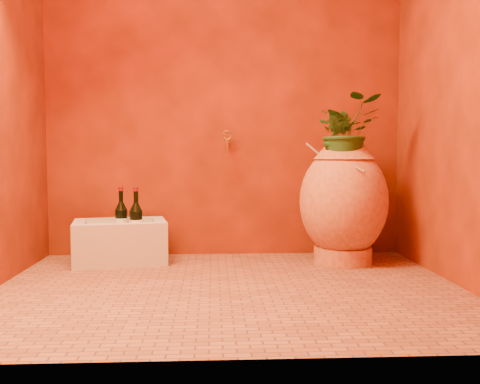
{
  "coord_description": "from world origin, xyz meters",
  "views": [
    {
      "loc": [
        -0.09,
        -2.82,
        0.71
      ],
      "look_at": [
        0.08,
        0.35,
        0.49
      ],
      "focal_mm": 40.0,
      "sensor_mm": 36.0,
      "label": 1
    }
  ],
  "objects": [
    {
      "name": "plant_side",
      "position": [
        0.71,
        0.57,
        0.82
      ],
      "size": [
        0.24,
        0.24,
        0.34
      ],
      "primitive_type": "imported",
      "rotation": [
        0.0,
        0.0,
        -0.78
      ],
      "color": "#1B4819",
      "rests_on": "amphora"
    },
    {
      "name": "floor",
      "position": [
        0.0,
        0.0,
        0.0
      ],
      "size": [
        2.5,
        2.5,
        0.0
      ],
      "primitive_type": "plane",
      "color": "brown",
      "rests_on": "ground"
    },
    {
      "name": "wine_bottle_b",
      "position": [
        -0.58,
        0.65,
        0.28
      ],
      "size": [
        0.09,
        0.09,
        0.35
      ],
      "color": "black",
      "rests_on": "stone_basin"
    },
    {
      "name": "wine_bottle_a",
      "position": [
        -0.58,
        0.68,
        0.27
      ],
      "size": [
        0.08,
        0.08,
        0.32
      ],
      "color": "black",
      "rests_on": "stone_basin"
    },
    {
      "name": "plant_main",
      "position": [
        0.78,
        0.61,
        0.87
      ],
      "size": [
        0.47,
        0.43,
        0.46
      ],
      "primitive_type": "imported",
      "rotation": [
        0.0,
        0.0,
        0.17
      ],
      "color": "#1B4819",
      "rests_on": "amphora"
    },
    {
      "name": "wall_right",
      "position": [
        1.25,
        0.0,
        1.25
      ],
      "size": [
        0.02,
        2.0,
        2.5
      ],
      "primitive_type": "cube",
      "color": "#501A04",
      "rests_on": "ground"
    },
    {
      "name": "wall_tap",
      "position": [
        0.01,
        0.92,
        0.81
      ],
      "size": [
        0.07,
        0.15,
        0.16
      ],
      "color": "olive",
      "rests_on": "wall_back"
    },
    {
      "name": "wine_bottle_c",
      "position": [
        -0.7,
        0.75,
        0.28
      ],
      "size": [
        0.08,
        0.08,
        0.35
      ],
      "color": "black",
      "rests_on": "stone_basin"
    },
    {
      "name": "amphora",
      "position": [
        0.77,
        0.64,
        0.41
      ],
      "size": [
        0.75,
        0.75,
        0.83
      ],
      "rotation": [
        0.0,
        0.0,
        -0.37
      ],
      "color": "#D57E3C",
      "rests_on": "floor"
    },
    {
      "name": "stone_basin",
      "position": [
        -0.7,
        0.73,
        0.13
      ],
      "size": [
        0.66,
        0.51,
        0.28
      ],
      "rotation": [
        0.0,
        0.0,
        0.18
      ],
      "color": "beige",
      "rests_on": "floor"
    },
    {
      "name": "wall_back",
      "position": [
        0.0,
        1.0,
        1.25
      ],
      "size": [
        2.5,
        0.02,
        2.5
      ],
      "primitive_type": "cube",
      "color": "#501A04",
      "rests_on": "ground"
    }
  ]
}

